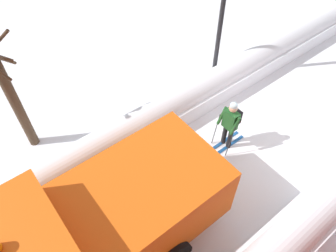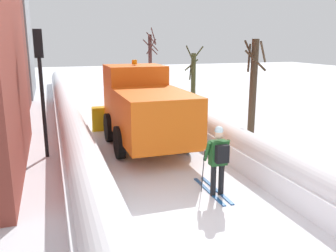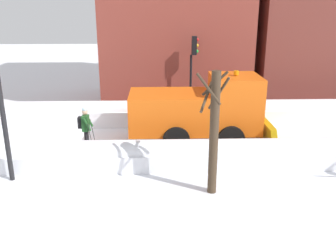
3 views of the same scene
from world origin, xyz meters
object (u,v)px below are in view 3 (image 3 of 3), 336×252
at_px(skier, 86,126).
at_px(traffic_light_pole, 193,62).
at_px(bare_tree_near, 214,131).
at_px(plow_truck, 202,109).

xyz_separation_m(skier, traffic_light_pole, (-4.10, 4.72, 1.95)).
bearing_deg(traffic_light_pole, bare_tree_near, -0.73).
distance_m(plow_truck, skier, 4.84).
bearing_deg(plow_truck, skier, -82.25).
bearing_deg(traffic_light_pole, plow_truck, 0.94).
bearing_deg(skier, plow_truck, 97.75).
bearing_deg(bare_tree_near, plow_truck, 177.97).
distance_m(traffic_light_pole, bare_tree_near, 7.92).
bearing_deg(skier, bare_tree_near, 50.83).
relative_size(plow_truck, traffic_light_pole, 1.43).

